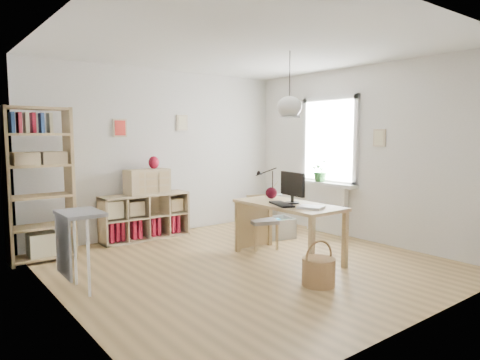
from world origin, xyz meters
TOP-DOWN VIEW (x-y plane):
  - ground at (0.00, 0.00)m, footprint 4.50×4.50m
  - room_shell at (0.55, -0.15)m, footprint 4.50×4.50m
  - window_unit at (2.23, 0.60)m, footprint 0.07×1.16m
  - radiator at (2.19, 0.60)m, footprint 0.10×0.80m
  - windowsill at (2.14, 0.60)m, footprint 0.22×1.20m
  - desk at (0.55, -0.15)m, footprint 0.70×1.50m
  - cube_shelf at (-0.47, 2.08)m, footprint 1.40×0.38m
  - tall_bookshelf at (-2.04, 1.80)m, footprint 0.80×0.38m
  - side_table at (-2.04, 0.35)m, footprint 0.40×0.55m
  - chair at (0.67, 0.53)m, footprint 0.48×0.48m
  - wicker_basket at (0.13, -1.07)m, footprint 0.37×0.36m
  - storage_chest at (1.22, 0.91)m, footprint 0.78×0.84m
  - monitor at (0.59, -0.18)m, footprint 0.19×0.47m
  - keyboard at (0.39, -0.20)m, footprint 0.32×0.49m
  - task_lamp at (0.62, 0.39)m, footprint 0.38×0.14m
  - yarn_ball at (0.66, 0.30)m, footprint 0.16×0.16m
  - paper_tray at (0.50, -0.60)m, footprint 0.33×0.36m
  - drawer_chest at (-0.40, 2.04)m, footprint 0.69×0.34m
  - red_vase at (-0.28, 2.04)m, footprint 0.17×0.17m
  - potted_plant at (2.12, 0.70)m, footprint 0.41×0.38m

SIDE VIEW (x-z plane):
  - ground at x=0.00m, z-range 0.00..0.00m
  - wicker_basket at x=0.13m, z-range -0.09..0.42m
  - storage_chest at x=1.22m, z-range -0.11..0.54m
  - cube_shelf at x=-0.47m, z-range -0.06..0.66m
  - radiator at x=2.19m, z-range 0.00..0.80m
  - chair at x=0.67m, z-range 0.05..0.82m
  - desk at x=0.55m, z-range 0.28..1.03m
  - side_table at x=-2.04m, z-range 0.24..1.09m
  - keyboard at x=0.39m, z-range 0.75..0.77m
  - paper_tray at x=0.50m, z-range 0.75..0.78m
  - windowsill at x=2.14m, z-range 0.80..0.86m
  - yarn_ball at x=0.66m, z-range 0.75..0.91m
  - drawer_chest at x=-0.40m, z-range 0.72..1.11m
  - monitor at x=0.59m, z-range 0.78..1.19m
  - task_lamp at x=0.62m, z-range 0.82..1.22m
  - potted_plant at x=2.12m, z-range 0.86..1.22m
  - tall_bookshelf at x=-2.04m, z-range 0.09..2.09m
  - red_vase at x=-0.28m, z-range 1.11..1.31m
  - window_unit at x=2.23m, z-range 0.82..2.28m
  - room_shell at x=0.55m, z-range -0.25..4.25m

